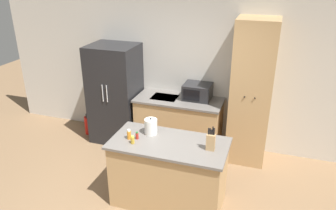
{
  "coord_description": "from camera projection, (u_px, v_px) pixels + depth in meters",
  "views": [
    {
      "loc": [
        1.39,
        -2.96,
        3.04
      ],
      "look_at": [
        -0.07,
        1.4,
        1.05
      ],
      "focal_mm": 35.0,
      "sensor_mm": 36.0,
      "label": 1
    }
  ],
  "objects": [
    {
      "name": "spice_bottle_short_red",
      "position": [
        133.0,
        140.0,
        4.16
      ],
      "size": [
        0.05,
        0.05,
        0.11
      ],
      "color": "gold",
      "rests_on": "kitchen_island"
    },
    {
      "name": "kettle",
      "position": [
        151.0,
        127.0,
        4.37
      ],
      "size": [
        0.17,
        0.17,
        0.24
      ],
      "color": "white",
      "rests_on": "kitchen_island"
    },
    {
      "name": "kitchen_island",
      "position": [
        169.0,
        172.0,
        4.38
      ],
      "size": [
        1.52,
        0.78,
        0.93
      ],
      "color": "tan",
      "rests_on": "ground_plane"
    },
    {
      "name": "pantry_cabinet",
      "position": [
        251.0,
        93.0,
        5.14
      ],
      "size": [
        0.62,
        0.62,
        2.33
      ],
      "color": "tan",
      "rests_on": "ground_plane"
    },
    {
      "name": "knife_block",
      "position": [
        211.0,
        142.0,
        3.99
      ],
      "size": [
        0.11,
        0.07,
        0.32
      ],
      "color": "tan",
      "rests_on": "kitchen_island"
    },
    {
      "name": "spice_bottle_amber_oil",
      "position": [
        129.0,
        135.0,
        4.26
      ],
      "size": [
        0.05,
        0.05,
        0.14
      ],
      "color": "orange",
      "rests_on": "kitchen_island"
    },
    {
      "name": "back_counter",
      "position": [
        179.0,
        123.0,
        5.74
      ],
      "size": [
        1.49,
        0.68,
        0.93
      ],
      "color": "tan",
      "rests_on": "ground_plane"
    },
    {
      "name": "spice_bottle_tall_dark",
      "position": [
        137.0,
        136.0,
        4.27
      ],
      "size": [
        0.04,
        0.04,
        0.1
      ],
      "color": "#B2281E",
      "rests_on": "kitchen_island"
    },
    {
      "name": "wall_back",
      "position": [
        189.0,
        72.0,
        5.69
      ],
      "size": [
        7.2,
        0.06,
        2.6
      ],
      "color": "beige",
      "rests_on": "ground_plane"
    },
    {
      "name": "fire_extinguisher",
      "position": [
        88.0,
        125.0,
        6.3
      ],
      "size": [
        0.14,
        0.14,
        0.42
      ],
      "color": "red",
      "rests_on": "ground_plane"
    },
    {
      "name": "microwave",
      "position": [
        197.0,
        92.0,
        5.51
      ],
      "size": [
        0.46,
        0.39,
        0.26
      ],
      "color": "#232326",
      "rests_on": "back_counter"
    },
    {
      "name": "refrigerator",
      "position": [
        115.0,
        94.0,
        5.89
      ],
      "size": [
        0.83,
        0.74,
        1.77
      ],
      "color": "black",
      "rests_on": "ground_plane"
    }
  ]
}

